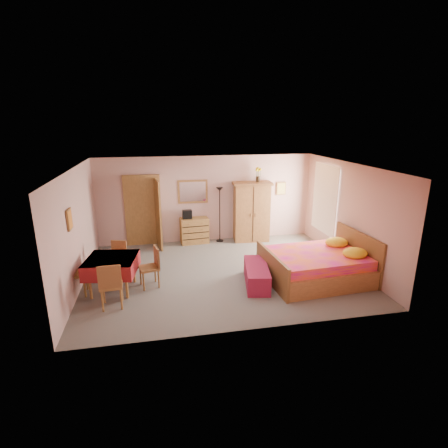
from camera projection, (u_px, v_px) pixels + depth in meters
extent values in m
plane|color=#67625B|center=(222.00, 272.00, 8.59)|extent=(6.50, 6.50, 0.00)
plane|color=brown|center=(222.00, 166.00, 7.85)|extent=(6.50, 6.50, 0.00)
cube|color=tan|center=(207.00, 199.00, 10.57)|extent=(6.50, 0.10, 2.60)
cube|color=tan|center=(250.00, 262.00, 5.87)|extent=(6.50, 0.10, 2.60)
cube|color=tan|center=(76.00, 230.00, 7.62)|extent=(0.10, 5.00, 2.60)
cube|color=tan|center=(348.00, 215.00, 8.82)|extent=(0.10, 5.00, 2.60)
cube|color=#9E6B35|center=(143.00, 211.00, 10.27)|extent=(1.06, 0.12, 2.15)
cube|color=white|center=(325.00, 199.00, 9.90)|extent=(0.08, 1.40, 1.95)
cube|color=orange|center=(69.00, 219.00, 6.95)|extent=(0.04, 0.32, 0.42)
cube|color=#D8BF59|center=(281.00, 188.00, 10.91)|extent=(0.30, 0.04, 0.40)
cube|color=olive|center=(194.00, 231.00, 10.55)|extent=(0.86, 0.48, 0.78)
cube|color=white|center=(193.00, 192.00, 10.42)|extent=(0.90, 0.06, 0.71)
cube|color=black|center=(187.00, 214.00, 10.35)|extent=(0.28, 0.21, 0.26)
cube|color=black|center=(220.00, 215.00, 10.57)|extent=(0.26, 0.26, 1.69)
cube|color=#9A6434|center=(252.00, 212.00, 10.65)|extent=(1.20, 0.68, 1.82)
cube|color=yellow|center=(258.00, 174.00, 10.40)|extent=(0.18, 0.18, 0.44)
cube|color=#D8158F|center=(316.00, 258.00, 8.09)|extent=(2.42, 1.97, 1.07)
cube|color=maroon|center=(257.00, 275.00, 7.93)|extent=(0.73, 1.40, 0.45)
cube|color=maroon|center=(113.00, 274.00, 7.59)|extent=(1.18, 1.18, 0.76)
cube|color=#A97039|center=(111.00, 284.00, 6.90)|extent=(0.46, 0.46, 0.96)
cube|color=brown|center=(117.00, 259.00, 8.32)|extent=(0.47, 0.47, 0.83)
cube|color=olive|center=(75.00, 273.00, 7.37)|extent=(0.48, 0.48, 1.00)
cube|color=#966333|center=(149.00, 267.00, 7.76)|extent=(0.50, 0.50, 0.91)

